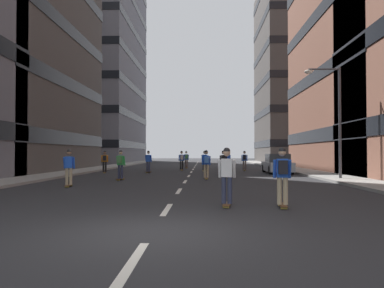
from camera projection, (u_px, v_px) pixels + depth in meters
ground_plane at (192, 171)px, 31.45m from camera, size 144.15×144.15×0.00m
sidewalk_left at (95, 169)px, 34.76m from camera, size 2.55×66.07×0.14m
sidewalk_right at (292, 169)px, 34.15m from camera, size 2.55×66.07×0.14m
lane_markings at (192, 171)px, 32.93m from camera, size 0.16×57.20×0.01m
building_left_far at (90, 64)px, 61.91m from camera, size 15.44×23.41×33.16m
building_right_far at (307, 72)px, 60.66m from camera, size 15.44×16.72×29.89m
parked_car_near at (277, 164)px, 28.70m from camera, size 1.82×4.40×1.52m
streetlamp_right at (333, 110)px, 21.45m from camera, size 2.13×0.30×6.50m
skater_0 at (206, 163)px, 22.39m from camera, size 0.54×0.90×1.78m
skater_1 at (148, 161)px, 29.36m from camera, size 0.56×0.92×1.78m
skater_2 at (223, 161)px, 27.02m from camera, size 0.54×0.91×1.78m
skater_3 at (69, 166)px, 17.34m from camera, size 0.55×0.92×1.78m
skater_4 at (120, 163)px, 21.49m from camera, size 0.56×0.92×1.78m
skater_5 at (186, 158)px, 38.16m from camera, size 0.56×0.92×1.78m
skater_6 at (244, 159)px, 32.62m from camera, size 0.55×0.92×1.78m
skater_7 at (282, 173)px, 10.80m from camera, size 0.55×0.91×1.78m
skater_8 at (182, 159)px, 33.38m from camera, size 0.56×0.92×1.78m
skater_9 at (227, 174)px, 11.02m from camera, size 0.55×0.92×1.78m
skater_10 at (105, 160)px, 28.96m from camera, size 0.57×0.92×1.78m
skater_11 at (227, 161)px, 29.41m from camera, size 0.57×0.92×1.78m
skater_12 at (204, 160)px, 31.82m from camera, size 0.57×0.92×1.78m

